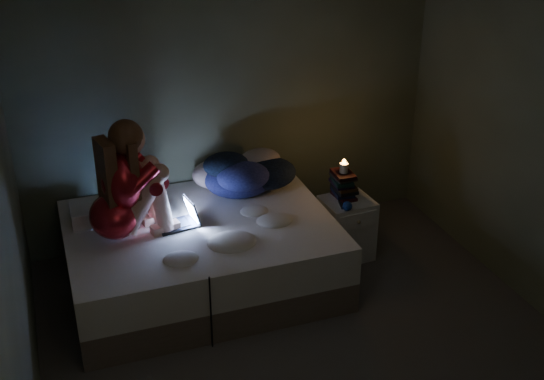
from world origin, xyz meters
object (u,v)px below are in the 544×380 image
bed (202,254)px  woman (111,183)px  candle (344,167)px  laptop (176,214)px  nightstand (346,228)px  phone (343,204)px

bed → woman: (-0.63, -0.02, 0.73)m
woman → candle: 1.89m
bed → laptop: 0.43m
bed → candle: size_ratio=25.32×
candle → woman: bearing=-176.7°
nightstand → laptop: bearing=176.1°
woman → candle: bearing=-9.0°
laptop → phone: laptop is taller
bed → woman: 0.97m
candle → phone: bearing=-112.4°
bed → phone: size_ratio=14.47×
bed → nightstand: 1.26m
laptop → candle: 1.43m
bed → candle: 1.36m
nightstand → phone: phone is taller
laptop → phone: 1.37m
bed → woman: woman is taller
bed → laptop: size_ratio=6.56×
bed → woman: size_ratio=2.22×
nightstand → phone: (-0.07, -0.07, 0.27)m
laptop → nightstand: (1.44, -0.00, -0.40)m
laptop → nightstand: size_ratio=0.58×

